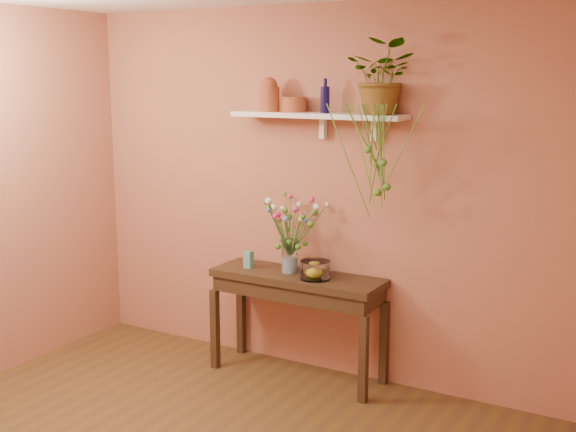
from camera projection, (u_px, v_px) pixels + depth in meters
room at (134, 247)px, 3.72m from camera, size 4.04×4.04×2.70m
sideboard at (297, 289)px, 5.38m from camera, size 1.28×0.41×0.78m
wall_shelf at (319, 116)px, 5.18m from camera, size 1.30×0.24×0.19m
terracotta_jug at (269, 95)px, 5.32m from camera, size 0.16×0.16×0.25m
terracotta_pot at (294, 104)px, 5.28m from camera, size 0.22×0.22×0.11m
blue_bottle at (325, 99)px, 5.14m from camera, size 0.07×0.07×0.24m
spider_plant at (383, 77)px, 4.90m from camera, size 0.48×0.42×0.50m
plant_fronds at (376, 158)px, 4.84m from camera, size 0.61×0.37×0.78m
glass_vase at (290, 258)px, 5.39m from camera, size 0.12×0.12×0.24m
bouquet at (291, 219)px, 5.33m from camera, size 0.44×0.48×0.45m
glass_bowl at (315, 271)px, 5.23m from camera, size 0.22×0.22×0.13m
lemon at (314, 272)px, 5.25m from camera, size 0.08×0.08×0.08m
carton at (248, 259)px, 5.52m from camera, size 0.07×0.05×0.13m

